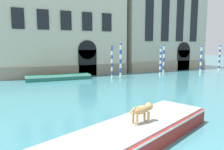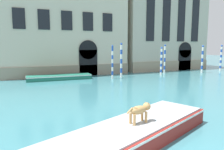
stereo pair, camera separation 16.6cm
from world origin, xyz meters
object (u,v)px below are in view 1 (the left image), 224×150
at_px(boat_foreground, 127,136).
at_px(mooring_pole_3, 219,58).
at_px(mooring_pole_1, 164,59).
at_px(mooring_pole_5, 112,62).
at_px(boat_moored_near_palazzo, 59,77).
at_px(dog_on_deck, 143,110).
at_px(mooring_pole_4, 121,60).
at_px(mooring_pole_0, 160,61).
at_px(mooring_pole_2, 201,59).

relative_size(boat_foreground, mooring_pole_3, 2.47).
bearing_deg(mooring_pole_1, mooring_pole_5, -169.37).
bearing_deg(boat_foreground, boat_moored_near_palazzo, 65.44).
height_order(dog_on_deck, mooring_pole_5, mooring_pole_5).
bearing_deg(boat_moored_near_palazzo, mooring_pole_3, -0.86).
relative_size(mooring_pole_3, mooring_pole_5, 1.01).
height_order(mooring_pole_1, mooring_pole_4, mooring_pole_4).
relative_size(dog_on_deck, mooring_pole_0, 0.32).
height_order(dog_on_deck, mooring_pole_1, mooring_pole_1).
xyz_separation_m(mooring_pole_1, mooring_pole_5, (-7.69, -1.44, -0.04)).
relative_size(boat_moored_near_palazzo, mooring_pole_0, 1.96).
xyz_separation_m(mooring_pole_0, mooring_pole_5, (-6.30, -0.25, 0.09)).
relative_size(boat_foreground, dog_on_deck, 8.10).
relative_size(boat_foreground, boat_moored_near_palazzo, 1.34).
bearing_deg(mooring_pole_1, boat_foreground, -131.09).
relative_size(mooring_pole_0, mooring_pole_4, 0.88).
distance_m(dog_on_deck, mooring_pole_5, 14.79).
bearing_deg(mooring_pole_3, mooring_pole_5, -178.26).
distance_m(mooring_pole_4, mooring_pole_5, 1.52).
bearing_deg(mooring_pole_0, mooring_pole_2, -2.60).
xyz_separation_m(dog_on_deck, mooring_pole_4, (6.44, 14.56, 0.73)).
bearing_deg(mooring_pole_0, boat_moored_near_palazzo, 172.33).
bearing_deg(boat_foreground, mooring_pole_3, 11.33).
bearing_deg(boat_foreground, mooring_pole_4, 42.01).
height_order(mooring_pole_1, mooring_pole_2, mooring_pole_1).
distance_m(boat_foreground, mooring_pole_4, 16.44).
xyz_separation_m(boat_foreground, mooring_pole_3, (22.06, 14.53, 1.41)).
bearing_deg(mooring_pole_2, mooring_pole_5, 179.88).
xyz_separation_m(mooring_pole_2, mooring_pole_4, (-10.99, 0.71, 0.13)).
bearing_deg(boat_moored_near_palazzo, boat_foreground, -89.93).
bearing_deg(mooring_pole_4, mooring_pole_2, -3.67).
bearing_deg(mooring_pole_2, mooring_pole_1, 162.51).
bearing_deg(mooring_pole_2, mooring_pole_4, 176.33).
xyz_separation_m(dog_on_deck, mooring_pole_3, (21.34, 14.37, 0.62)).
xyz_separation_m(boat_foreground, dog_on_deck, (0.72, 0.16, 0.79)).
distance_m(mooring_pole_3, mooring_pole_4, 14.90).
bearing_deg(boat_foreground, dog_on_deck, -9.73).
height_order(boat_foreground, mooring_pole_4, mooring_pole_4).
bearing_deg(mooring_pole_5, mooring_pole_2, -0.12).
relative_size(boat_moored_near_palazzo, mooring_pole_3, 1.84).
distance_m(dog_on_deck, mooring_pole_0, 18.15).
height_order(boat_foreground, boat_moored_near_palazzo, boat_foreground).
relative_size(boat_moored_near_palazzo, mooring_pole_2, 1.86).
xyz_separation_m(dog_on_deck, boat_moored_near_palazzo, (-0.02, 15.66, -0.90)).
height_order(mooring_pole_0, mooring_pole_5, mooring_pole_5).
distance_m(mooring_pole_3, mooring_pole_5, 16.26).
xyz_separation_m(mooring_pole_0, mooring_pole_2, (6.04, -0.27, 0.09)).
bearing_deg(mooring_pole_0, mooring_pole_1, 40.79).
relative_size(boat_moored_near_palazzo, mooring_pole_5, 1.86).
xyz_separation_m(mooring_pole_2, mooring_pole_3, (3.91, 0.52, 0.02)).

